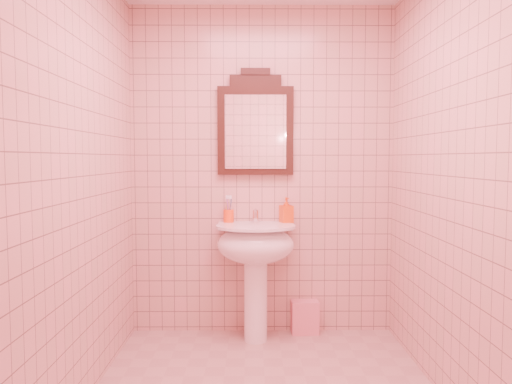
{
  "coord_description": "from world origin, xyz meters",
  "views": [
    {
      "loc": [
        -0.08,
        -2.73,
        1.35
      ],
      "look_at": [
        -0.05,
        0.55,
        1.13
      ],
      "focal_mm": 35.0,
      "sensor_mm": 36.0,
      "label": 1
    }
  ],
  "objects_px": {
    "pedestal_sink": "(256,252)",
    "toothbrush_cup": "(229,216)",
    "mirror": "(255,126)",
    "towel": "(305,317)",
    "soap_dispenser": "(286,210)"
  },
  "relations": [
    {
      "from": "toothbrush_cup",
      "to": "soap_dispenser",
      "type": "relative_size",
      "value": 0.94
    },
    {
      "from": "soap_dispenser",
      "to": "towel",
      "type": "bearing_deg",
      "value": -9.78
    },
    {
      "from": "pedestal_sink",
      "to": "mirror",
      "type": "height_order",
      "value": "mirror"
    },
    {
      "from": "mirror",
      "to": "soap_dispenser",
      "type": "height_order",
      "value": "mirror"
    },
    {
      "from": "soap_dispenser",
      "to": "towel",
      "type": "height_order",
      "value": "soap_dispenser"
    },
    {
      "from": "mirror",
      "to": "soap_dispenser",
      "type": "xyz_separation_m",
      "value": [
        0.23,
        -0.06,
        -0.63
      ]
    },
    {
      "from": "pedestal_sink",
      "to": "soap_dispenser",
      "type": "relative_size",
      "value": 4.51
    },
    {
      "from": "pedestal_sink",
      "to": "toothbrush_cup",
      "type": "bearing_deg",
      "value": 143.12
    },
    {
      "from": "towel",
      "to": "toothbrush_cup",
      "type": "bearing_deg",
      "value": -178.43
    },
    {
      "from": "mirror",
      "to": "toothbrush_cup",
      "type": "bearing_deg",
      "value": -166.6
    },
    {
      "from": "pedestal_sink",
      "to": "toothbrush_cup",
      "type": "xyz_separation_m",
      "value": [
        -0.2,
        0.15,
        0.25
      ]
    },
    {
      "from": "pedestal_sink",
      "to": "soap_dispenser",
      "type": "height_order",
      "value": "soap_dispenser"
    },
    {
      "from": "toothbrush_cup",
      "to": "mirror",
      "type": "bearing_deg",
      "value": 13.4
    },
    {
      "from": "mirror",
      "to": "towel",
      "type": "height_order",
      "value": "mirror"
    },
    {
      "from": "towel",
      "to": "mirror",
      "type": "bearing_deg",
      "value": 175.12
    }
  ]
}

